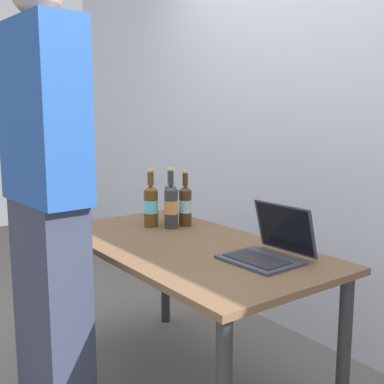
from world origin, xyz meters
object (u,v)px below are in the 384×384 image
beer_bottle_amber (185,204)px  person_figure (47,202)px  beer_bottle_green (171,206)px  laptop (269,247)px  beer_bottle_brown (151,205)px  beer_bottle_dark (170,201)px

beer_bottle_amber → person_figure: 0.86m
beer_bottle_amber → beer_bottle_green: bearing=-89.4°
laptop → beer_bottle_brown: size_ratio=1.02×
beer_bottle_amber → laptop: bearing=-6.0°
beer_bottle_brown → beer_bottle_green: beer_bottle_green is taller
laptop → beer_bottle_dark: beer_bottle_dark is taller
laptop → beer_bottle_green: bearing=-178.4°
laptop → beer_bottle_brown: 0.80m
beer_bottle_green → laptop: bearing=1.6°
beer_bottle_dark → beer_bottle_green: bearing=-32.1°
laptop → person_figure: 0.92m
beer_bottle_amber → beer_bottle_green: (0.00, -0.09, 0.00)m
laptop → beer_bottle_green: size_ratio=0.99×
beer_bottle_green → person_figure: person_figure is taller
beer_bottle_green → person_figure: size_ratio=0.17×
beer_bottle_amber → beer_bottle_dark: 0.12m
beer_bottle_dark → person_figure: size_ratio=0.16×
beer_bottle_brown → beer_bottle_dark: size_ratio=1.01×
beer_bottle_dark → beer_bottle_green: 0.15m
beer_bottle_dark → person_figure: (0.34, -0.81, 0.13)m
beer_bottle_amber → beer_bottle_green: 0.09m
beer_bottle_dark → person_figure: 0.89m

